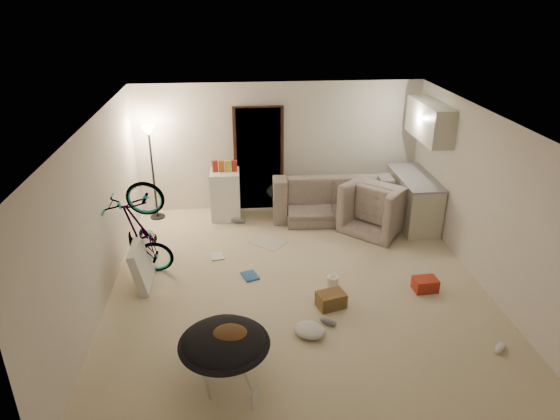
{
  "coord_description": "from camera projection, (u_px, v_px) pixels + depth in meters",
  "views": [
    {
      "loc": [
        -0.85,
        -6.32,
        4.1
      ],
      "look_at": [
        -0.2,
        0.6,
        0.98
      ],
      "focal_mm": 32.0,
      "sensor_mm": 36.0,
      "label": 1
    }
  ],
  "objects": [
    {
      "name": "mini_fridge",
      "position": [
        225.0,
        195.0,
        9.52
      ],
      "size": [
        0.56,
        0.56,
        0.94
      ],
      "primitive_type": "cube",
      "rotation": [
        0.0,
        0.0,
        -0.02
      ],
      "color": "white",
      "rests_on": "floor"
    },
    {
      "name": "kitchen_uppers",
      "position": [
        430.0,
        121.0,
        8.72
      ],
      "size": [
        0.38,
        1.4,
        0.65
      ],
      "primitive_type": "cube",
      "color": "beige",
      "rests_on": "wall_right"
    },
    {
      "name": "saucer_chair",
      "position": [
        225.0,
        351.0,
        5.5
      ],
      "size": [
        1.02,
        1.02,
        0.72
      ],
      "color": "silver",
      "rests_on": "floor"
    },
    {
      "name": "wall_left",
      "position": [
        96.0,
        217.0,
        6.74
      ],
      "size": [
        0.02,
        6.0,
        2.5
      ],
      "primitive_type": "cube",
      "color": "silver",
      "rests_on": "floor"
    },
    {
      "name": "book_white",
      "position": [
        217.0,
        256.0,
        8.27
      ],
      "size": [
        0.24,
        0.29,
        0.02
      ],
      "primitive_type": "cube",
      "rotation": [
        0.0,
        0.0,
        0.13
      ],
      "color": "silver",
      "rests_on": "floor"
    },
    {
      "name": "floor_lamp",
      "position": [
        151.0,
        153.0,
        9.16
      ],
      "size": [
        0.28,
        0.28,
        1.81
      ],
      "color": "black",
      "rests_on": "floor"
    },
    {
      "name": "floor",
      "position": [
        297.0,
        286.0,
        7.49
      ],
      "size": [
        5.5,
        6.0,
        0.02
      ],
      "primitive_type": "cube",
      "color": "beige",
      "rests_on": "ground"
    },
    {
      "name": "ceiling",
      "position": [
        300.0,
        121.0,
        6.46
      ],
      "size": [
        5.5,
        6.0,
        0.02
      ],
      "primitive_type": "cube",
      "color": "white",
      "rests_on": "wall_back"
    },
    {
      "name": "clothes_lump_c",
      "position": [
        310.0,
        330.0,
        6.41
      ],
      "size": [
        0.54,
        0.53,
        0.13
      ],
      "primitive_type": "ellipsoid",
      "rotation": [
        0.0,
        0.0,
        -0.67
      ],
      "color": "silver",
      "rests_on": "floor"
    },
    {
      "name": "wall_back",
      "position": [
        279.0,
        147.0,
        9.71
      ],
      "size": [
        5.5,
        0.02,
        2.5
      ],
      "primitive_type": "cube",
      "color": "silver",
      "rests_on": "floor"
    },
    {
      "name": "book_blue",
      "position": [
        250.0,
        276.0,
        7.7
      ],
      "size": [
        0.3,
        0.34,
        0.03
      ],
      "primitive_type": "cube",
      "rotation": [
        0.0,
        0.0,
        0.34
      ],
      "color": "#2D5DA2",
      "rests_on": "floor"
    },
    {
      "name": "sofa",
      "position": [
        330.0,
        200.0,
        9.66
      ],
      "size": [
        2.26,
        0.97,
        0.65
      ],
      "primitive_type": "imported",
      "rotation": [
        0.0,
        0.0,
        3.1
      ],
      "color": "#3B433B",
      "rests_on": "floor"
    },
    {
      "name": "clothes_lump_b",
      "position": [
        291.0,
        211.0,
        9.77
      ],
      "size": [
        0.51,
        0.46,
        0.14
      ],
      "primitive_type": "ellipsoid",
      "rotation": [
        0.0,
        0.0,
        0.13
      ],
      "color": "black",
      "rests_on": "floor"
    },
    {
      "name": "kitchen_counter",
      "position": [
        413.0,
        201.0,
        9.33
      ],
      "size": [
        0.6,
        1.5,
        0.88
      ],
      "primitive_type": "cube",
      "color": "beige",
      "rests_on": "floor"
    },
    {
      "name": "tv_box",
      "position": [
        143.0,
        261.0,
        7.5
      ],
      "size": [
        0.26,
        1.01,
        0.68
      ],
      "primitive_type": "cube",
      "rotation": [
        0.0,
        -0.21,
        0.01
      ],
      "color": "silver",
      "rests_on": "floor"
    },
    {
      "name": "shoe_3",
      "position": [
        328.0,
        322.0,
        6.6
      ],
      "size": [
        0.25,
        0.22,
        0.09
      ],
      "primitive_type": "ellipsoid",
      "rotation": [
        0.0,
        0.0,
        -0.6
      ],
      "color": "slate",
      "rests_on": "floor"
    },
    {
      "name": "newspaper",
      "position": [
        268.0,
        242.0,
        8.75
      ],
      "size": [
        0.72,
        0.71,
        0.01
      ],
      "primitive_type": "cube",
      "rotation": [
        0.0,
        0.0,
        0.82
      ],
      "color": "beige",
      "rests_on": "floor"
    },
    {
      "name": "shoe_4",
      "position": [
        500.0,
        347.0,
        6.13
      ],
      "size": [
        0.25,
        0.26,
        0.09
      ],
      "primitive_type": "ellipsoid",
      "rotation": [
        0.0,
        0.0,
        0.82
      ],
      "color": "white",
      "rests_on": "floor"
    },
    {
      "name": "bicycle",
      "position": [
        144.0,
        250.0,
        7.59
      ],
      "size": [
        1.69,
        0.86,
        0.94
      ],
      "primitive_type": "imported",
      "rotation": [
        0.0,
        -0.17,
        1.47
      ],
      "color": "black",
      "rests_on": "floor"
    },
    {
      "name": "sofa_drape",
      "position": [
        281.0,
        191.0,
        9.49
      ],
      "size": [
        0.56,
        0.46,
        0.28
      ],
      "primitive_type": "ellipsoid",
      "rotation": [
        0.0,
        0.0,
        0.0
      ],
      "color": "black",
      "rests_on": "sofa"
    },
    {
      "name": "snack_box_2",
      "position": [
        228.0,
        168.0,
        9.31
      ],
      "size": [
        0.11,
        0.09,
        0.3
      ],
      "primitive_type": "cube",
      "rotation": [
        0.0,
        0.0,
        0.2
      ],
      "color": "gold",
      "rests_on": "mini_fridge"
    },
    {
      "name": "drink_case_a",
      "position": [
        331.0,
        300.0,
        6.95
      ],
      "size": [
        0.44,
        0.36,
        0.22
      ],
      "primitive_type": "cube",
      "rotation": [
        0.0,
        0.0,
        0.27
      ],
      "color": "brown",
      "rests_on": "floor"
    },
    {
      "name": "book_asset",
      "position": [
        252.0,
        410.0,
        5.27
      ],
      "size": [
        0.28,
        0.26,
        0.02
      ],
      "primitive_type": "imported",
      "rotation": [
        0.0,
        0.0,
        1.07
      ],
      "color": "#A22A18",
      "rests_on": "floor"
    },
    {
      "name": "armchair",
      "position": [
        380.0,
        211.0,
        9.15
      ],
      "size": [
        1.39,
        1.39,
        0.68
      ],
      "primitive_type": "imported",
      "rotation": [
        0.0,
        0.0,
        2.38
      ],
      "color": "#3B433B",
      "rests_on": "floor"
    },
    {
      "name": "shoe_2",
      "position": [
        214.0,
        331.0,
        6.41
      ],
      "size": [
        0.22,
        0.28,
        0.1
      ],
      "primitive_type": "ellipsoid",
      "rotation": [
        0.0,
        0.0,
        1.07
      ],
      "color": "#2D5DA2",
      "rests_on": "floor"
    },
    {
      "name": "door_trim",
      "position": [
        259.0,
        160.0,
        9.71
      ],
      "size": [
        0.97,
        0.04,
        2.1
      ],
      "primitive_type": "cube",
      "color": "black",
      "rests_on": "floor"
    },
    {
      "name": "snack_box_0",
      "position": [
        215.0,
        169.0,
        9.29
      ],
      "size": [
        0.12,
        0.1,
        0.3
      ],
      "primitive_type": "cube",
      "rotation": [
        0.0,
        0.0,
        0.28
      ],
      "color": "#A22A18",
      "rests_on": "mini_fridge"
    },
    {
      "name": "wall_right",
      "position": [
        488.0,
        202.0,
        7.21
      ],
      "size": [
        0.02,
        6.0,
        2.5
      ],
      "primitive_type": "cube",
      "color": "silver",
      "rests_on": "floor"
    },
    {
      "name": "wall_front",
      "position": [
        343.0,
        353.0,
        4.24
      ],
      "size": [
        5.5,
        0.02,
        2.5
      ],
      "primitive_type": "cube",
      "color": "silver",
      "rests_on": "floor"
    },
    {
      "name": "counter_top",
      "position": [
        416.0,
        177.0,
        9.14
      ],
      "size": [
        0.64,
        1.54,
        0.04
      ],
      "primitive_type": "cube",
      "color": "gray",
      "rests_on": "kitchen_counter"
    },
    {
      "name": "juicer",
      "position": [
        333.0,
        281.0,
        7.42
      ],
      "size": [
        0.17,
        0.17,
        0.24
      ],
      "color": "white",
      "rests_on": "floor"
    },
    {
      "name": "snack_box_1",
      "position": [
        221.0,
        168.0,
        9.3
      ],
      "size": [
        0.1,
        0.07,
        0.3
      ],
      "primitive_type": "cube",
      "rotation": [
        0.0,
        0.0,
        0.05
      ],
      "color": "#D0581A",
      "rests_on": "mini_fridge"
    },
    {
      "name": "hoodie",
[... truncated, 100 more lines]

